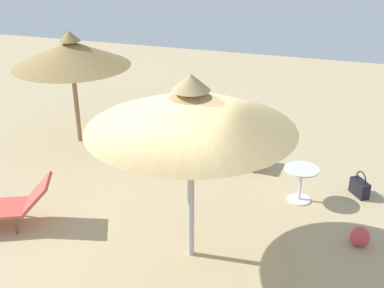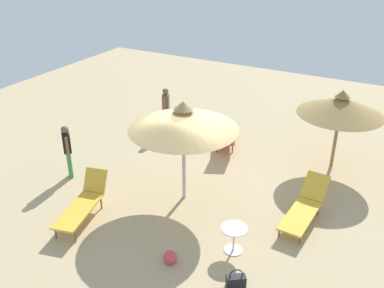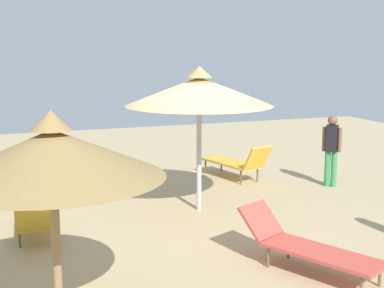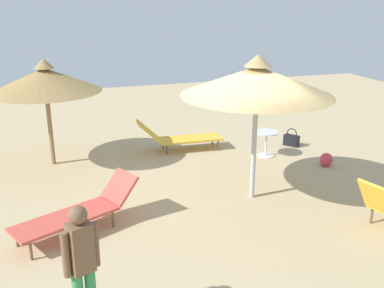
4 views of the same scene
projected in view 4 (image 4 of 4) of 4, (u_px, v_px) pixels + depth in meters
ground at (220, 201)px, 8.81m from camera, size 24.00×24.00×0.10m
parasol_umbrella_far_right at (257, 81)px, 8.13m from camera, size 2.84×2.84×2.82m
parasol_umbrella_front at (45, 80)px, 9.99m from camera, size 2.51×2.51×2.50m
lounge_chair_near_left at (178, 137)px, 11.42m from camera, size 2.21×0.75×0.85m
lounge_chair_center at (80, 210)px, 7.45m from camera, size 2.23×1.48×0.81m
person_standing_far_left at (82, 262)px, 5.08m from camera, size 0.43×0.29×1.62m
handbag at (291, 140)px, 11.86m from camera, size 0.37×0.43×0.48m
side_table_round at (266, 139)px, 11.01m from camera, size 0.61×0.61×0.64m
beach_ball at (326, 159)px, 10.45m from camera, size 0.31×0.31×0.31m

